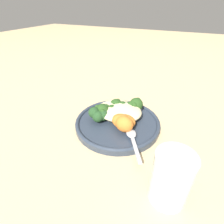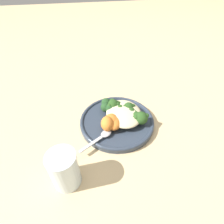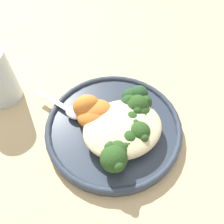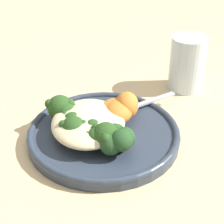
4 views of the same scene
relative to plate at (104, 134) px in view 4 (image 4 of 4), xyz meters
The scene contains 17 objects.
ground_plane 0.02m from the plate, 50.30° to the left, with size 4.00×4.00×0.00m, color #D6B784.
plate is the anchor object (origin of this frame).
quinoa_mound 0.04m from the plate, 104.14° to the left, with size 0.14×0.12×0.03m, color beige.
broccoli_stalk_0 0.07m from the plate, 65.60° to the left, with size 0.06×0.13×0.04m.
broccoli_stalk_1 0.06m from the plate, 70.17° to the left, with size 0.05×0.10×0.04m.
broccoli_stalk_2 0.05m from the plate, 96.57° to the left, with size 0.04×0.11×0.03m.
broccoli_stalk_3 0.05m from the plate, 120.22° to the left, with size 0.06×0.09×0.04m.
broccoli_stalk_4 0.05m from the plate, 127.75° to the left, with size 0.06×0.08×0.03m.
broccoli_stalk_5 0.04m from the plate, 147.86° to the left, with size 0.07×0.07×0.03m.
broccoli_stalk_6 0.05m from the plate, behind, with size 0.08×0.05×0.03m.
broccoli_stalk_7 0.05m from the plate, behind, with size 0.10×0.04×0.04m.
sweet_potato_chunk_0 0.04m from the plate, 29.75° to the right, with size 0.06×0.05×0.03m, color orange.
sweet_potato_chunk_1 0.06m from the plate, 47.19° to the right, with size 0.05×0.04×0.05m, color orange.
sweet_potato_chunk_2 0.04m from the plate, 46.48° to the right, with size 0.06×0.05×0.04m, color orange.
kale_tuft 0.06m from the plate, 160.71° to the right, with size 0.06×0.06×0.04m.
spoon 0.09m from the plate, 41.56° to the right, with size 0.08×0.11×0.01m.
water_glass 0.25m from the plate, 43.29° to the right, with size 0.07×0.07×0.11m, color silver.
Camera 4 is at (-0.52, -0.02, 0.38)m, focal length 60.00 mm.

